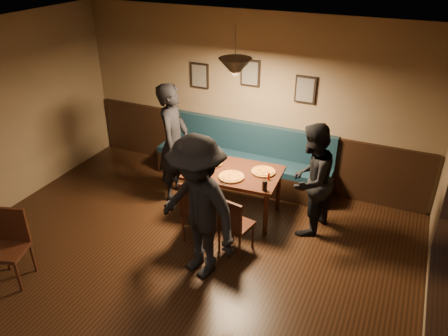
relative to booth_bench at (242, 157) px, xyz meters
name	(u,v)px	position (x,y,z in m)	size (l,w,h in m)	color
floor	(134,311)	(0.00, -3.20, -0.50)	(7.00, 7.00, 0.00)	black
ceiling	(101,67)	(0.00, -3.20, 2.30)	(7.00, 7.00, 0.00)	silver
wall_back	(250,100)	(0.00, 0.30, 0.90)	(6.00, 6.00, 0.00)	#8C704F
wainscot	(248,150)	(0.00, 0.27, 0.00)	(5.88, 0.06, 1.00)	black
booth_bench	(242,157)	(0.00, 0.00, 0.00)	(3.00, 0.60, 1.00)	#0F232D
picture_left	(200,76)	(-0.90, 0.27, 1.20)	(0.32, 0.04, 0.42)	black
picture_center	(250,73)	(0.00, 0.27, 1.35)	(0.32, 0.04, 0.42)	black
picture_right	(305,90)	(0.90, 0.27, 1.20)	(0.32, 0.04, 0.42)	black
pendant_lamp	(235,68)	(0.24, -0.91, 1.75)	(0.44, 0.44, 0.25)	black
dining_table	(234,192)	(0.24, -0.91, -0.14)	(1.35, 0.87, 0.73)	black
chair_near_left	(199,208)	(0.04, -1.64, -0.03)	(0.41, 0.41, 0.93)	#321A0D
chair_near_right	(236,224)	(0.62, -1.71, -0.07)	(0.38, 0.38, 0.85)	black
diner_left	(174,143)	(-0.81, -0.81, 0.44)	(0.69, 0.45, 1.88)	black
diner_right	(311,180)	(1.36, -0.86, 0.32)	(0.79, 0.62, 1.63)	black
diner_front	(198,209)	(0.36, -2.28, 0.43)	(1.20, 0.69, 1.86)	black
pizza_a	(210,162)	(-0.18, -0.83, 0.25)	(0.39, 0.39, 0.04)	orange
pizza_b	(231,177)	(0.29, -1.10, 0.25)	(0.37, 0.37, 0.04)	gold
pizza_c	(263,172)	(0.65, -0.77, 0.25)	(0.35, 0.35, 0.04)	orange
soda_glass	(265,186)	(0.83, -1.23, 0.30)	(0.07, 0.07, 0.15)	black
tabasco_bottle	(269,176)	(0.79, -0.94, 0.29)	(0.03, 0.03, 0.13)	#8A0F04
napkin_a	(206,156)	(-0.35, -0.64, 0.23)	(0.17, 0.17, 0.01)	#1F752B
napkin_b	(191,174)	(-0.30, -1.24, 0.23)	(0.15, 0.15, 0.01)	#1F773B
cutlery_set	(218,183)	(0.17, -1.31, 0.23)	(0.02, 0.17, 0.00)	silver
cafe_chair_far	(7,249)	(-1.63, -3.38, -0.03)	(0.41, 0.41, 0.93)	black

